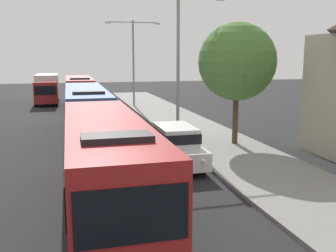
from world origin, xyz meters
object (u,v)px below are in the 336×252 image
Objects in this scene: bus_lead at (106,160)px; streetlamp_far at (133,55)px; bus_second_in_line at (86,110)px; box_truck_oncoming at (47,88)px; bus_middle at (79,91)px; streetlamp_mid at (178,51)px; white_suv at (176,144)px; roadside_tree at (237,62)px.

bus_lead is 26.96m from streetlamp_far.
box_truck_oncoming is (-3.30, 18.93, 0.01)m from bus_second_in_line.
bus_middle is at bearing 174.97° from streetlamp_far.
bus_middle is 1.25× the size of streetlamp_far.
streetlamp_mid is (5.40, 10.01, 3.72)m from bus_lead.
streetlamp_far is at bearing 67.89° from bus_second_in_line.
streetlamp_mid is (5.40, -2.87, 3.72)m from bus_second_in_line.
white_suv is at bearing -80.54° from bus_middle.
white_suv is at bearing -94.47° from streetlamp_far.
streetlamp_mid is (8.70, -21.80, 3.70)m from box_truck_oncoming.
bus_second_in_line reaches higher than white_suv.
streetlamp_mid is 1.26× the size of roadside_tree.
streetlamp_far is (5.40, 13.29, 3.61)m from bus_second_in_line.
bus_middle is at bearing 99.46° from white_suv.
streetlamp_far reaches higher than bus_middle.
white_suv is at bearing -75.65° from box_truck_oncoming.
box_truck_oncoming is at bearing 95.93° from bus_lead.
bus_middle reaches higher than box_truck_oncoming.
bus_lead reaches higher than white_suv.
bus_middle is 2.22× the size of white_suv.
white_suv is (3.70, -8.44, -0.66)m from bus_second_in_line.
roadside_tree is (4.43, 3.12, 3.77)m from white_suv.
bus_middle is 22.52m from white_suv.
roadside_tree is (2.73, -2.45, -0.61)m from streetlamp_mid.
bus_lead is 26.65m from bus_middle.
bus_middle is 1.43× the size of box_truck_oncoming.
streetlamp_far is at bearing 90.00° from streetlamp_mid.
streetlamp_mid reaches higher than roadside_tree.
bus_second_in_line is 7.15m from streetlamp_mid.
roadside_tree is (2.73, -18.61, -0.50)m from streetlamp_far.
box_truck_oncoming is 10.97m from streetlamp_far.
roadside_tree is at bearing 42.92° from bus_lead.
box_truck_oncoming is at bearing 147.05° from streetlamp_far.
bus_second_in_line and bus_middle have the same top height.
bus_middle is at bearing -57.40° from box_truck_oncoming.
streetlamp_far is (1.70, 21.73, 4.27)m from white_suv.
bus_lead is 2.32× the size of white_suv.
bus_second_in_line is 1.15× the size of bus_middle.
white_suv is 0.70× the size of roadside_tree.
streetlamp_far reaches higher than bus_second_in_line.
box_truck_oncoming is at bearing 115.24° from roadside_tree.
streetlamp_mid reaches higher than bus_lead.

